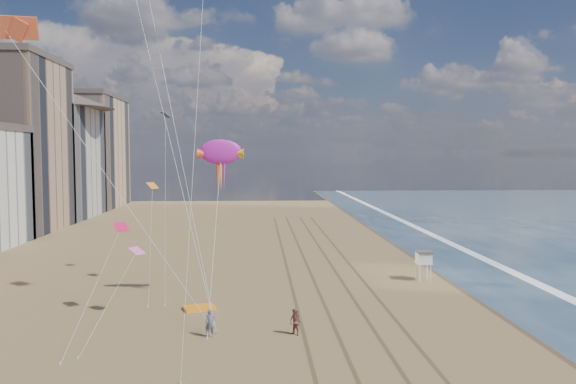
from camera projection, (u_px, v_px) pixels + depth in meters
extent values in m
plane|color=#42301E|center=(461.00, 265.00, 64.94)|extent=(260.00, 260.00, 0.00)
plane|color=white|center=(496.00, 264.00, 65.16)|extent=(260.00, 260.00, 0.00)
cube|color=brown|center=(292.00, 288.00, 53.90)|extent=(0.28, 120.00, 0.01)
cube|color=brown|center=(317.00, 287.00, 54.03)|extent=(0.28, 120.00, 0.01)
cube|color=brown|center=(346.00, 287.00, 54.18)|extent=(0.28, 120.00, 0.01)
cube|color=brown|center=(368.00, 287.00, 54.29)|extent=(0.28, 120.00, 0.01)
cube|color=tan|center=(6.00, 147.00, 92.42)|extent=(16.00, 20.00, 28.00)
cube|color=#473D38|center=(3.00, 58.00, 91.43)|extent=(16.32, 20.40, 1.00)
cube|color=#BCB2A3|center=(53.00, 163.00, 112.57)|extent=(15.00, 22.00, 22.00)
cone|color=#473D38|center=(52.00, 97.00, 111.67)|extent=(34.22, 34.22, 4.40)
cube|color=tan|center=(84.00, 153.00, 134.33)|extent=(16.00, 24.00, 26.00)
cube|color=#473D38|center=(83.00, 96.00, 133.41)|extent=(16.32, 24.48, 1.00)
cylinder|color=white|center=(420.00, 274.00, 56.22)|extent=(0.11, 0.11, 1.67)
cylinder|color=white|center=(431.00, 274.00, 56.28)|extent=(0.11, 0.11, 1.67)
cylinder|color=white|center=(417.00, 271.00, 57.33)|extent=(0.11, 0.11, 1.67)
cylinder|color=white|center=(427.00, 271.00, 57.39)|extent=(0.11, 0.11, 1.67)
cube|color=white|center=(424.00, 263.00, 56.74)|extent=(1.48, 1.48, 0.11)
cube|color=white|center=(424.00, 258.00, 56.70)|extent=(1.39, 1.39, 1.02)
cube|color=#473D38|center=(424.00, 252.00, 56.66)|extent=(1.67, 1.67, 0.09)
cube|color=orange|center=(200.00, 308.00, 46.31)|extent=(2.90, 2.32, 0.29)
ellipsoid|color=#B81CAA|center=(221.00, 152.00, 47.87)|extent=(4.00, 0.75, 2.38)
cone|color=#E94216|center=(204.00, 154.00, 47.81)|extent=(1.07, 0.89, 0.89)
cone|color=yellow|center=(237.00, 154.00, 47.96)|extent=(1.07, 0.89, 0.89)
cylinder|color=silver|center=(215.00, 242.00, 43.40)|extent=(0.03, 0.03, 15.68)
imported|color=#515A69|center=(210.00, 323.00, 39.29)|extent=(0.77, 0.55, 1.97)
imported|color=brown|center=(295.00, 322.00, 39.70)|extent=(1.17, 1.16, 1.91)
cube|color=#D2532E|center=(3.00, 27.00, 37.66)|extent=(4.44, 1.50, 1.52)
plane|color=#F45EB9|center=(137.00, 251.00, 44.02)|extent=(1.62, 1.63, 0.48)
plane|color=orange|center=(153.00, 186.00, 54.36)|extent=(1.50, 1.49, 0.58)
plane|color=black|center=(165.00, 115.00, 55.94)|extent=(1.23, 1.31, 0.59)
plane|color=#D41447|center=(121.00, 227.00, 44.27)|extent=(1.69, 1.62, 0.65)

